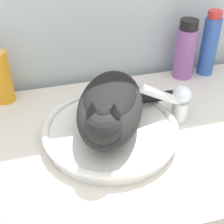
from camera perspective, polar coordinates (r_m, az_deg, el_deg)
name	(u,v)px	position (r m, az deg, el deg)	size (l,w,h in m)	color
sink_basin	(110,131)	(0.82, -0.28, -3.48)	(0.36, 0.36, 0.05)	silver
cat	(111,105)	(0.76, -0.26, 1.23)	(0.34, 0.35, 0.15)	black
faucet	(176,101)	(0.87, 11.71, 2.00)	(0.16, 0.05, 0.15)	silver
shampoo_bottle_tall	(209,44)	(1.15, 17.37, 11.75)	(0.06, 0.06, 0.23)	#335BB7
spray_bottle_trigger	(1,76)	(1.00, -19.63, 6.19)	(0.06, 0.06, 0.18)	orange
mouthwash_bottle	(185,50)	(1.11, 13.27, 10.93)	(0.07, 0.07, 0.20)	#93569E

